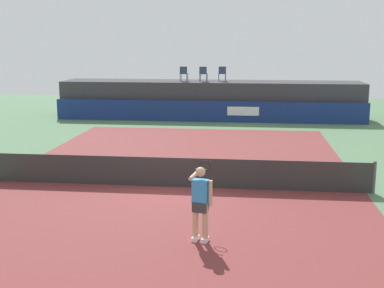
% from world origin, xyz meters
% --- Properties ---
extents(ground_plane, '(48.00, 48.00, 0.00)m').
position_xyz_m(ground_plane, '(0.00, 3.00, 0.00)').
color(ground_plane, '#4C704C').
extents(court_inner, '(12.00, 22.00, 0.00)m').
position_xyz_m(court_inner, '(0.00, 0.00, 0.00)').
color(court_inner, maroon).
rests_on(court_inner, ground).
extents(sponsor_wall, '(18.00, 0.22, 1.20)m').
position_xyz_m(sponsor_wall, '(0.01, 13.50, 0.60)').
color(sponsor_wall, navy).
rests_on(sponsor_wall, ground).
extents(spectator_platform, '(18.00, 2.80, 2.20)m').
position_xyz_m(spectator_platform, '(0.00, 15.30, 1.10)').
color(spectator_platform, '#38383D').
rests_on(spectator_platform, ground).
extents(spectator_chair_far_left, '(0.45, 0.45, 0.89)m').
position_xyz_m(spectator_chair_far_left, '(-1.61, 15.00, 2.69)').
color(spectator_chair_far_left, '#2D3D56').
rests_on(spectator_chair_far_left, spectator_platform).
extents(spectator_chair_left, '(0.46, 0.46, 0.89)m').
position_xyz_m(spectator_chair_left, '(-0.43, 15.00, 2.69)').
color(spectator_chair_left, '#2D3D56').
rests_on(spectator_chair_left, spectator_platform).
extents(spectator_chair_center, '(0.48, 0.48, 0.89)m').
position_xyz_m(spectator_chair_center, '(0.69, 15.30, 2.69)').
color(spectator_chair_center, '#2D3D56').
rests_on(spectator_chair_center, spectator_platform).
extents(tennis_net, '(12.40, 0.02, 0.95)m').
position_xyz_m(tennis_net, '(0.00, 0.00, 0.47)').
color(tennis_net, '#2D2D2D').
rests_on(tennis_net, ground).
extents(net_post_far, '(0.10, 0.10, 1.00)m').
position_xyz_m(net_post_far, '(6.20, 0.00, 0.50)').
color(net_post_far, '#4C4C51').
rests_on(net_post_far, ground).
extents(tennis_player, '(0.56, 1.23, 1.77)m').
position_xyz_m(tennis_player, '(1.34, -4.35, 0.96)').
color(tennis_player, white).
rests_on(tennis_player, court_inner).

